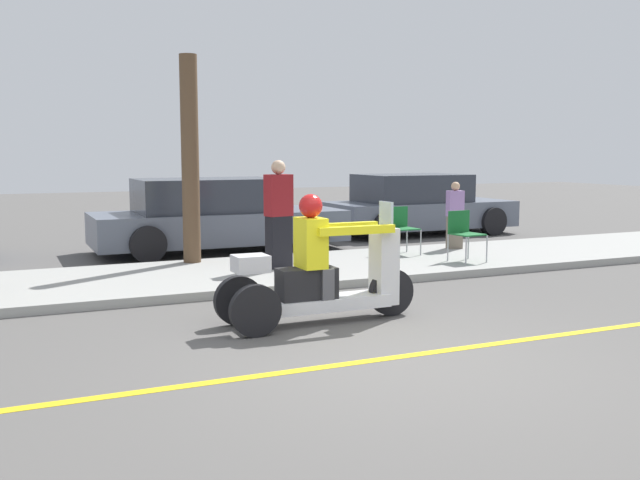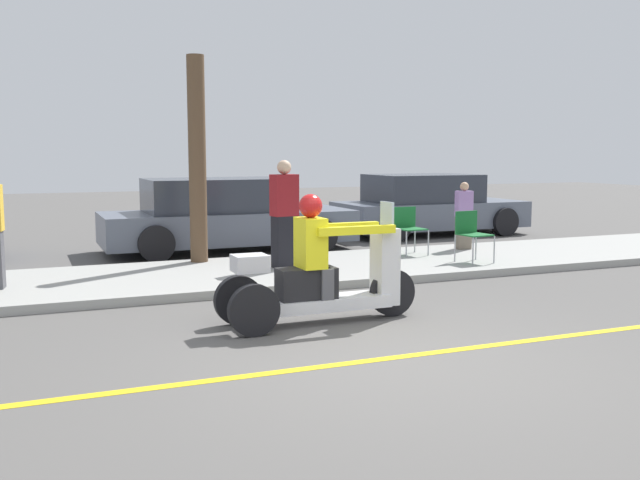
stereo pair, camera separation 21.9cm
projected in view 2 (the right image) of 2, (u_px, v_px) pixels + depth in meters
name	position (u px, v px, depth m)	size (l,w,h in m)	color
ground_plane	(383.00, 359.00, 6.54)	(60.00, 60.00, 0.00)	#565451
lane_stripe	(384.00, 359.00, 6.55)	(24.00, 0.12, 0.01)	gold
sidewalk_strip	(241.00, 274.00, 10.75)	(28.00, 2.80, 0.12)	#9E9E99
motorcycle_trike	(320.00, 277.00, 7.88)	(2.31, 0.66, 1.44)	black
spectator_end_of_line	(464.00, 217.00, 13.06)	(0.32, 0.22, 1.23)	#726656
spectator_far_back	(284.00, 216.00, 10.92)	(0.43, 0.30, 1.65)	black
folding_chair_set_back	(471.00, 231.00, 11.56)	(0.51, 0.51, 0.82)	#A5A8AD
folding_chair_curbside	(408.00, 225.00, 12.43)	(0.47, 0.47, 0.82)	#A5A8AD
parked_car_lot_right	(224.00, 216.00, 13.68)	(4.76, 2.01, 1.40)	slate
parked_car_lot_left	(428.00, 206.00, 16.42)	(4.33, 2.04, 1.39)	slate
tree_trunk	(197.00, 160.00, 11.42)	(0.28, 0.28, 3.30)	brown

